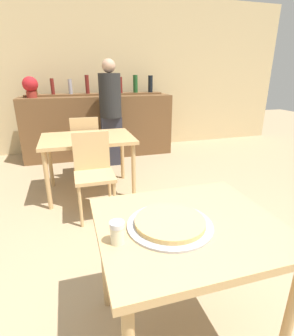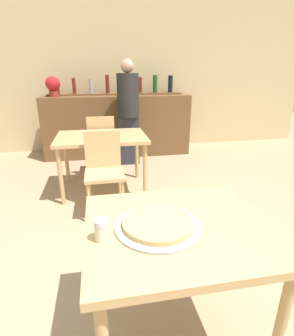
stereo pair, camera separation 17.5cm
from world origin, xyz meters
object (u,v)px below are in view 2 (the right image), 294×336
object	(u,v)px
pizza_tray	(158,224)
person_standing	(128,110)
chair_far_side_front	(104,166)
cheese_shaker	(101,230)
chair_far_side_back	(101,141)
potted_plant	(53,85)

from	to	relation	value
pizza_tray	person_standing	world-z (taller)	person_standing
chair_far_side_front	cheese_shaker	distance (m)	1.68
pizza_tray	cheese_shaker	distance (m)	0.28
pizza_tray	chair_far_side_front	bearing A→B (deg)	97.89
cheese_shaker	person_standing	xyz separation A→B (m)	(0.50, 3.22, 0.08)
chair_far_side_front	cheese_shaker	world-z (taller)	chair_far_side_front
chair_far_side_back	person_standing	xyz separation A→B (m)	(0.46, 0.44, 0.37)
cheese_shaker	person_standing	bearing A→B (deg)	81.12
chair_far_side_front	chair_far_side_back	size ratio (longest dim) A/B	1.00
chair_far_side_back	pizza_tray	bearing A→B (deg)	94.64
chair_far_side_back	chair_far_side_front	bearing A→B (deg)	90.00
chair_far_side_front	chair_far_side_back	bearing A→B (deg)	90.00
chair_far_side_back	potted_plant	size ratio (longest dim) A/B	2.71
chair_far_side_back	cheese_shaker	bearing A→B (deg)	89.06
chair_far_side_front	potted_plant	bearing A→B (deg)	109.06
chair_far_side_back	person_standing	distance (m)	0.74
chair_far_side_front	cheese_shaker	bearing A→B (deg)	-91.59
chair_far_side_back	person_standing	world-z (taller)	person_standing
cheese_shaker	person_standing	size ratio (longest dim) A/B	0.06
chair_far_side_front	cheese_shaker	size ratio (longest dim) A/B	8.62
potted_plant	person_standing	bearing A→B (deg)	-24.13
chair_far_side_back	cheese_shaker	world-z (taller)	chair_far_side_back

